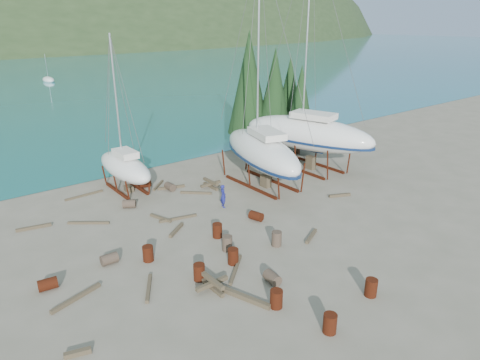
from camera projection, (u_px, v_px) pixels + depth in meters
ground at (254, 232)px, 26.42m from camera, size 600.00×600.00×0.00m
far_house_right at (22, 44)px, 182.50m from camera, size 6.60×5.60×5.60m
cypress_near_right at (275, 93)px, 40.47m from camera, size 3.60×3.60×10.00m
cypress_mid_right at (300, 104)px, 40.18m from camera, size 3.06×3.06×8.50m
cypress_back_left at (249, 83)px, 40.77m from camera, size 4.14×4.14×11.50m
cypress_far_right at (290, 95)px, 43.15m from camera, size 3.24×3.24×9.00m
moored_boat_mid at (48, 80)px, 90.91m from camera, size 2.00×5.00×6.05m
large_sailboat_near at (262, 151)px, 32.99m from camera, size 6.12×11.49×17.38m
large_sailboat_far at (307, 133)px, 36.97m from camera, size 6.78×12.57×19.08m
small_sailboat_shore at (125, 167)px, 32.28m from camera, size 2.37×7.20×11.46m
worker at (223, 196)px, 29.66m from camera, size 0.52×0.68×1.65m
drum_0 at (199, 272)px, 21.38m from camera, size 0.58×0.58×0.88m
drum_1 at (272, 278)px, 21.18m from camera, size 0.68×0.94×0.58m
drum_2 at (48, 284)px, 20.66m from camera, size 0.95×0.69×0.58m
drum_3 at (330, 323)px, 17.76m from camera, size 0.58×0.58×0.88m
drum_4 at (145, 184)px, 33.34m from camera, size 0.95×0.70×0.58m
drum_5 at (227, 243)px, 24.15m from camera, size 0.58×0.58×0.88m
drum_6 at (256, 216)px, 27.86m from camera, size 0.80×1.00×0.58m
drum_7 at (371, 288)px, 20.15m from camera, size 0.58×0.58×0.88m
drum_8 at (148, 254)px, 23.09m from camera, size 0.58×0.58×0.88m
drum_9 at (129, 204)px, 29.71m from camera, size 1.05×0.97×0.58m
drum_10 at (233, 256)px, 22.81m from camera, size 0.58×0.58×0.88m
drum_11 at (170, 187)px, 32.80m from camera, size 0.61×0.90×0.58m
drum_13 at (276, 299)px, 19.33m from camera, size 0.58×0.58×0.88m
drum_14 at (217, 231)px, 25.61m from camera, size 0.58×0.58×0.88m
drum_15 at (109, 259)px, 22.86m from camera, size 0.90×0.61×0.58m
drum_17 at (277, 239)px, 24.66m from camera, size 0.58×0.58×0.88m
timber_0 at (84, 195)px, 31.75m from camera, size 2.89×0.31×0.14m
timber_1 at (340, 195)px, 31.67m from camera, size 1.62×0.88×0.19m
timber_2 at (34, 227)px, 26.77m from camera, size 2.04×0.61×0.19m
timber_3 at (236, 269)px, 22.30m from camera, size 2.19×1.95×0.15m
timber_4 at (161, 218)px, 28.06m from camera, size 0.72×1.79×0.17m
timber_6 at (171, 187)px, 33.20m from camera, size 2.07×0.86×0.19m
timber_7 at (311, 236)px, 25.69m from camera, size 1.73×0.96×0.17m
timber_8 at (176, 230)px, 26.43m from camera, size 1.59×1.20×0.19m
timber_9 at (158, 185)px, 33.65m from camera, size 1.66×1.56×0.15m
timber_10 at (196, 193)px, 32.18m from camera, size 1.85×1.76×0.16m
timber_11 at (178, 218)px, 28.04m from camera, size 2.50×0.76×0.15m
timber_12 at (149, 288)px, 20.72m from camera, size 1.31×2.02×0.17m
timber_13 at (78, 353)px, 16.64m from camera, size 1.04×0.50×0.22m
timber_14 at (76, 298)px, 19.97m from camera, size 2.59×0.97×0.18m
timber_15 at (89, 223)px, 27.42m from camera, size 2.20×1.75×0.15m
timber_16 at (240, 296)px, 20.10m from camera, size 1.25×3.13×0.23m
timber_pile_fore at (212, 284)px, 20.69m from camera, size 1.80×1.80×0.60m
timber_pile_aft at (211, 184)px, 33.30m from camera, size 1.80×1.80×0.60m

